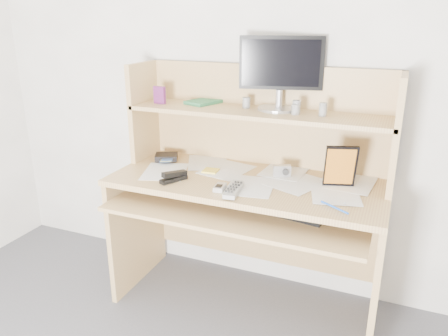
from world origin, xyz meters
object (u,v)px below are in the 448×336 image
at_px(keyboard, 280,207).
at_px(monitor, 281,71).
at_px(desk, 251,185).
at_px(game_case, 340,166).
at_px(tv_remote, 234,189).

bearing_deg(keyboard, monitor, 118.50).
bearing_deg(desk, keyboard, -38.23).
distance_m(keyboard, monitor, 0.69).
height_order(game_case, monitor, monitor).
xyz_separation_m(tv_remote, monitor, (0.09, 0.42, 0.51)).
relative_size(desk, tv_remote, 6.90).
height_order(desk, monitor, monitor).
relative_size(keyboard, monitor, 1.15).
height_order(keyboard, tv_remote, tv_remote).
height_order(tv_remote, monitor, monitor).
distance_m(tv_remote, game_case, 0.53).
distance_m(tv_remote, monitor, 0.67).
bearing_deg(desk, tv_remote, -89.89).
bearing_deg(game_case, tv_remote, -168.70).
bearing_deg(tv_remote, keyboard, 20.89).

